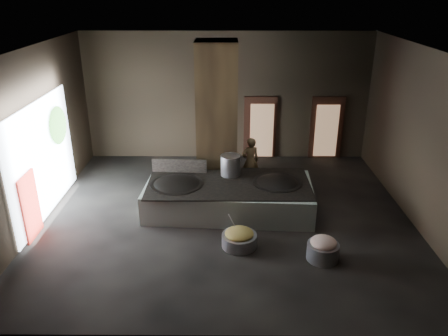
{
  "coord_description": "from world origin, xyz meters",
  "views": [
    {
      "loc": [
        -0.01,
        -10.66,
        5.94
      ],
      "look_at": [
        -0.08,
        0.43,
        1.25
      ],
      "focal_mm": 35.0,
      "sensor_mm": 36.0,
      "label": 1
    }
  ],
  "objects_px": {
    "cook": "(250,161)",
    "meat_basin": "(323,251)",
    "wok_left": "(177,186)",
    "veg_basin": "(239,240)",
    "wok_right": "(277,185)",
    "stock_pot": "(230,165)",
    "hearth_platform": "(229,197)"
  },
  "relations": [
    {
      "from": "cook",
      "to": "meat_basin",
      "type": "bearing_deg",
      "value": 95.57
    },
    {
      "from": "hearth_platform",
      "to": "meat_basin",
      "type": "distance_m",
      "value": 3.27
    },
    {
      "from": "wok_right",
      "to": "cook",
      "type": "relative_size",
      "value": 0.88
    },
    {
      "from": "hearth_platform",
      "to": "stock_pot",
      "type": "height_order",
      "value": "stock_pot"
    },
    {
      "from": "stock_pot",
      "to": "wok_right",
      "type": "bearing_deg",
      "value": -21.04
    },
    {
      "from": "cook",
      "to": "veg_basin",
      "type": "relative_size",
      "value": 1.79
    },
    {
      "from": "cook",
      "to": "veg_basin",
      "type": "bearing_deg",
      "value": 69.29
    },
    {
      "from": "wok_left",
      "to": "veg_basin",
      "type": "distance_m",
      "value": 2.57
    },
    {
      "from": "hearth_platform",
      "to": "veg_basin",
      "type": "height_order",
      "value": "hearth_platform"
    },
    {
      "from": "wok_left",
      "to": "stock_pot",
      "type": "relative_size",
      "value": 2.42
    },
    {
      "from": "cook",
      "to": "wok_right",
      "type": "bearing_deg",
      "value": 96.93
    },
    {
      "from": "stock_pot",
      "to": "veg_basin",
      "type": "height_order",
      "value": "stock_pot"
    },
    {
      "from": "wok_right",
      "to": "stock_pot",
      "type": "xyz_separation_m",
      "value": [
        -1.3,
        0.5,
        0.38
      ]
    },
    {
      "from": "cook",
      "to": "meat_basin",
      "type": "height_order",
      "value": "cook"
    },
    {
      "from": "wok_left",
      "to": "wok_right",
      "type": "relative_size",
      "value": 1.07
    },
    {
      "from": "wok_left",
      "to": "veg_basin",
      "type": "height_order",
      "value": "wok_left"
    },
    {
      "from": "stock_pot",
      "to": "veg_basin",
      "type": "xyz_separation_m",
      "value": [
        0.2,
        -2.44,
        -0.97
      ]
    },
    {
      "from": "wok_right",
      "to": "stock_pot",
      "type": "distance_m",
      "value": 1.44
    },
    {
      "from": "stock_pot",
      "to": "cook",
      "type": "relative_size",
      "value": 0.39
    },
    {
      "from": "cook",
      "to": "meat_basin",
      "type": "relative_size",
      "value": 2.08
    },
    {
      "from": "meat_basin",
      "to": "wok_right",
      "type": "bearing_deg",
      "value": 108.55
    },
    {
      "from": "veg_basin",
      "to": "meat_basin",
      "type": "height_order",
      "value": "meat_basin"
    },
    {
      "from": "wok_right",
      "to": "cook",
      "type": "distance_m",
      "value": 1.86
    },
    {
      "from": "wok_left",
      "to": "meat_basin",
      "type": "bearing_deg",
      "value": -33.19
    },
    {
      "from": "stock_pot",
      "to": "cook",
      "type": "bearing_deg",
      "value": 62.65
    },
    {
      "from": "stock_pot",
      "to": "meat_basin",
      "type": "distance_m",
      "value": 3.77
    },
    {
      "from": "veg_basin",
      "to": "meat_basin",
      "type": "bearing_deg",
      "value": -15.59
    },
    {
      "from": "wok_right",
      "to": "stock_pot",
      "type": "bearing_deg",
      "value": 158.96
    },
    {
      "from": "wok_right",
      "to": "veg_basin",
      "type": "distance_m",
      "value": 2.3
    },
    {
      "from": "stock_pot",
      "to": "meat_basin",
      "type": "relative_size",
      "value": 0.81
    },
    {
      "from": "wok_right",
      "to": "meat_basin",
      "type": "bearing_deg",
      "value": -71.45
    },
    {
      "from": "meat_basin",
      "to": "wok_left",
      "type": "bearing_deg",
      "value": 146.81
    }
  ]
}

